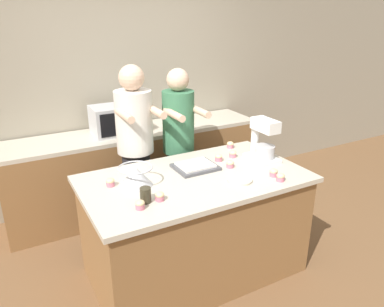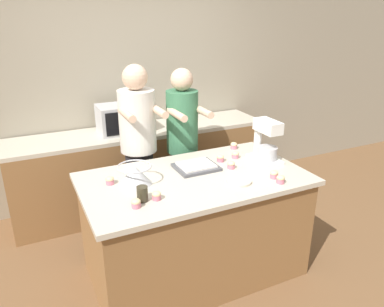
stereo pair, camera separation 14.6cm
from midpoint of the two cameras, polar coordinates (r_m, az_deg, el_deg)
ground_plane at (r=3.44m, az=1.65°, el=-17.24°), size 16.00×16.00×0.00m
back_wall at (r=4.33m, az=-8.54°, el=10.47°), size 10.00×0.06×2.70m
island_counter at (r=3.18m, az=1.74°, el=-10.88°), size 1.77×1.00×0.89m
back_counter at (r=4.27m, az=-6.47°, el=-2.18°), size 2.80×0.60×0.91m
person_left at (r=3.49m, az=-6.88°, el=0.25°), size 0.35×0.51×1.70m
person_right at (r=3.65m, az=-0.29°, el=0.92°), size 0.32×0.49×1.64m
stand_mixer at (r=3.28m, az=12.44°, el=1.49°), size 0.20×0.30×0.37m
mixing_bowl at (r=2.84m, az=-7.25°, el=-3.18°), size 0.26×0.26×0.15m
baking_tray at (r=3.11m, az=1.99°, el=-2.00°), size 0.34×0.28×0.04m
microwave_oven at (r=4.01m, az=-9.66°, el=5.26°), size 0.48×0.35×0.30m
drinking_glass at (r=2.60m, az=-5.98°, el=-6.16°), size 0.08×0.08×0.11m
small_plate at (r=2.90m, az=8.62°, el=-4.21°), size 0.19×0.19×0.02m
cupcake_0 at (r=2.94m, az=14.74°, el=-3.82°), size 0.06×0.06×0.06m
cupcake_1 at (r=3.13m, az=7.31°, el=-1.73°), size 0.06×0.06×0.06m
cupcake_2 at (r=2.88m, az=-11.01°, el=-4.05°), size 0.06×0.06×0.06m
cupcake_3 at (r=3.35m, az=7.84°, el=-0.19°), size 0.06×0.06×0.06m
cupcake_4 at (r=3.58m, az=7.56°, el=1.21°), size 0.06×0.06×0.06m
cupcake_5 at (r=3.26m, az=5.63°, el=-0.71°), size 0.06×0.06×0.06m
cupcake_6 at (r=3.02m, az=13.76°, el=-3.11°), size 0.06×0.06×0.06m
cupcake_7 at (r=2.53m, az=-6.89°, el=-7.54°), size 0.06×0.06×0.06m
cupcake_8 at (r=2.61m, az=-3.84°, el=-6.41°), size 0.06×0.06×0.06m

